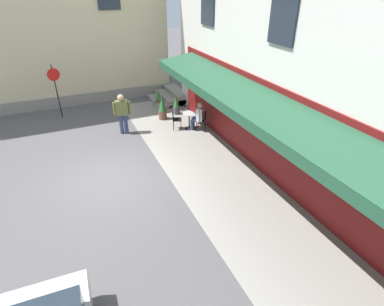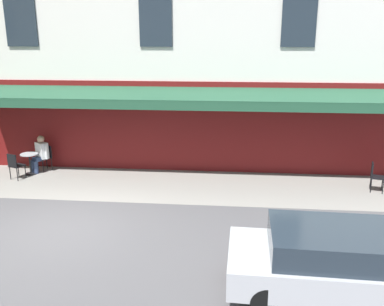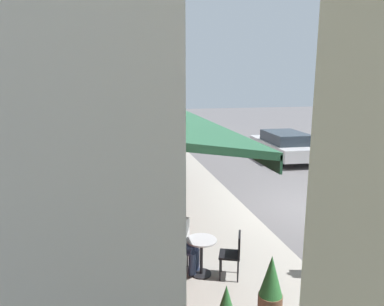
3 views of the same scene
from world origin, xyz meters
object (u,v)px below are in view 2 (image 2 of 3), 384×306
(cafe_chair_black_back_row, at_px, (15,164))
(seated_patron_in_white, at_px, (40,153))
(cafe_table_mid_terrace, at_px, (30,161))
(cafe_chair_black_by_window, at_px, (46,156))
(parked_car_silver, at_px, (344,262))
(cafe_chair_black_kerbside, at_px, (375,175))

(cafe_chair_black_back_row, distance_m, seated_patron_in_white, 1.05)
(cafe_table_mid_terrace, distance_m, cafe_chair_black_by_window, 0.63)
(parked_car_silver, bearing_deg, cafe_chair_black_by_window, -37.97)
(cafe_chair_black_kerbside, distance_m, cafe_table_mid_terrace, 11.49)
(cafe_chair_black_by_window, relative_size, parked_car_silver, 0.21)
(cafe_table_mid_terrace, bearing_deg, cafe_chair_black_kerbside, 176.98)
(cafe_chair_black_kerbside, bearing_deg, cafe_chair_black_back_row, -0.08)
(cafe_chair_black_kerbside, distance_m, cafe_chair_black_back_row, 11.70)
(cafe_chair_black_by_window, bearing_deg, parked_car_silver, 142.03)
(cafe_chair_black_by_window, xyz_separation_m, parked_car_silver, (-8.70, 6.79, 0.16))
(cafe_chair_black_kerbside, height_order, parked_car_silver, parked_car_silver)
(cafe_chair_black_back_row, xyz_separation_m, cafe_chair_black_by_window, (-0.60, -1.10, 0.00))
(cafe_chair_black_kerbside, xyz_separation_m, parked_car_silver, (2.40, 5.67, 0.16))
(seated_patron_in_white, bearing_deg, cafe_chair_black_by_window, -125.83)
(parked_car_silver, bearing_deg, cafe_table_mid_terrace, -34.69)
(cafe_chair_black_back_row, bearing_deg, parked_car_silver, 148.54)
(cafe_table_mid_terrace, height_order, cafe_chair_black_back_row, cafe_chair_black_back_row)
(cafe_chair_black_kerbside, relative_size, cafe_chair_black_by_window, 1.00)
(seated_patron_in_white, bearing_deg, parked_car_silver, 143.15)
(cafe_chair_black_by_window, xyz_separation_m, seated_patron_in_white, (0.13, 0.17, 0.15))
(cafe_chair_black_kerbside, height_order, cafe_table_mid_terrace, cafe_chair_black_kerbside)
(cafe_chair_black_back_row, height_order, seated_patron_in_white, seated_patron_in_white)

